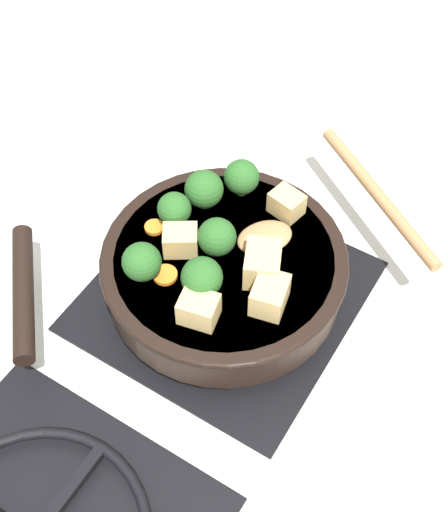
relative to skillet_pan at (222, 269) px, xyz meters
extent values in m
plane|color=silver|center=(0.00, 0.00, -0.06)|extent=(2.40, 2.40, 0.00)
cube|color=black|center=(0.00, 0.00, -0.05)|extent=(0.31, 0.31, 0.01)
torus|color=black|center=(0.00, 0.00, -0.04)|extent=(0.24, 0.24, 0.01)
cube|color=black|center=(0.00, 0.00, -0.04)|extent=(0.01, 0.23, 0.01)
cube|color=black|center=(0.00, 0.00, -0.04)|extent=(0.23, 0.01, 0.01)
cylinder|color=black|center=(0.00, 0.00, 0.00)|extent=(0.28, 0.28, 0.06)
cylinder|color=brown|center=(0.00, 0.00, 0.00)|extent=(0.26, 0.26, 0.05)
torus|color=black|center=(0.00, 0.00, 0.02)|extent=(0.29, 0.29, 0.01)
cylinder|color=black|center=(0.17, 0.16, 0.01)|extent=(0.14, 0.15, 0.02)
ellipsoid|color=#A87A4C|center=(-0.03, -0.05, 0.03)|extent=(0.08, 0.08, 0.01)
cylinder|color=#A87A4C|center=(-0.12, -0.18, 0.03)|extent=(0.21, 0.15, 0.02)
cube|color=#DBB770|center=(-0.08, 0.03, 0.04)|extent=(0.04, 0.05, 0.04)
cube|color=#DBB770|center=(-0.05, -0.01, 0.04)|extent=(0.06, 0.06, 0.04)
cube|color=#DBB770|center=(0.05, 0.02, 0.04)|extent=(0.05, 0.05, 0.03)
cube|color=#DBB770|center=(-0.03, -0.10, 0.04)|extent=(0.04, 0.04, 0.03)
cube|color=#DBB770|center=(-0.02, 0.08, 0.04)|extent=(0.05, 0.04, 0.03)
cylinder|color=#709956|center=(0.06, -0.06, 0.03)|extent=(0.01, 0.01, 0.01)
sphere|color=#285B23|center=(0.06, -0.06, 0.05)|extent=(0.05, 0.05, 0.05)
cylinder|color=#709956|center=(0.06, 0.07, 0.03)|extent=(0.01, 0.01, 0.01)
sphere|color=#285B23|center=(0.06, 0.07, 0.05)|extent=(0.04, 0.04, 0.04)
cylinder|color=#709956|center=(-0.01, 0.06, 0.03)|extent=(0.01, 0.01, 0.01)
sphere|color=#285B23|center=(-0.01, 0.06, 0.05)|extent=(0.05, 0.05, 0.05)
cylinder|color=#709956|center=(0.03, -0.10, 0.03)|extent=(0.01, 0.01, 0.01)
sphere|color=#285B23|center=(0.03, -0.10, 0.05)|extent=(0.04, 0.04, 0.04)
cylinder|color=#709956|center=(0.01, 0.00, 0.03)|extent=(0.01, 0.01, 0.01)
sphere|color=#285B23|center=(0.01, 0.00, 0.05)|extent=(0.05, 0.05, 0.05)
cylinder|color=#709956|center=(0.07, -0.01, 0.03)|extent=(0.01, 0.01, 0.01)
sphere|color=#285B23|center=(0.07, -0.01, 0.05)|extent=(0.04, 0.04, 0.04)
cylinder|color=orange|center=(0.09, 0.01, 0.03)|extent=(0.02, 0.02, 0.01)
cylinder|color=orange|center=(0.04, 0.06, 0.03)|extent=(0.03, 0.03, 0.01)
camera|label=1|loc=(-0.27, 0.43, 0.68)|focal=50.00mm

